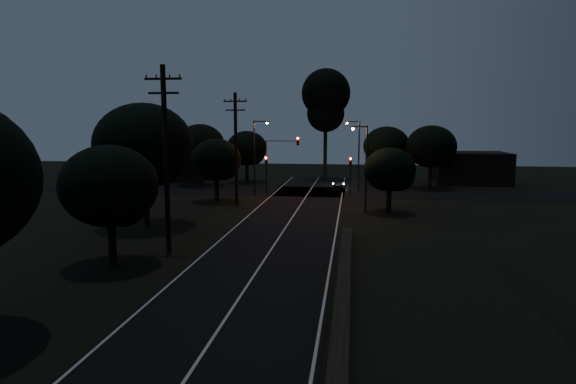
# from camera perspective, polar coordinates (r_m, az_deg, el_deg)

# --- Properties ---
(road_surface) EXTENTS (60.00, 70.00, 0.03)m
(road_surface) POSITION_cam_1_polar(r_m,az_deg,el_deg) (43.96, 1.25, -1.92)
(road_surface) COLOR black
(road_surface) RESTS_ON ground
(retaining_wall) EXTENTS (6.93, 26.00, 1.60)m
(retaining_wall) POSITION_cam_1_polar(r_m,az_deg,el_deg) (16.72, 17.62, -17.18)
(retaining_wall) COLOR black
(retaining_wall) RESTS_ON ground
(utility_pole_mid) EXTENTS (2.20, 0.30, 11.00)m
(utility_pole_mid) POSITION_cam_1_polar(r_m,az_deg,el_deg) (29.08, -14.29, 4.07)
(utility_pole_mid) COLOR black
(utility_pole_mid) RESTS_ON ground
(utility_pole_far) EXTENTS (2.20, 0.30, 10.50)m
(utility_pole_far) POSITION_cam_1_polar(r_m,az_deg,el_deg) (45.28, -6.20, 5.30)
(utility_pole_far) COLOR black
(utility_pole_far) RESTS_ON ground
(tree_left_b) EXTENTS (5.16, 5.16, 6.56)m
(tree_left_b) POSITION_cam_1_polar(r_m,az_deg,el_deg) (27.19, -20.18, 0.41)
(tree_left_b) COLOR black
(tree_left_b) RESTS_ON ground
(tree_left_c) EXTENTS (7.28, 7.28, 9.19)m
(tree_left_c) POSITION_cam_1_polar(r_m,az_deg,el_deg) (37.02, -16.44, 5.12)
(tree_left_c) COLOR black
(tree_left_c) RESTS_ON ground
(tree_left_d) EXTENTS (4.90, 4.90, 6.22)m
(tree_left_d) POSITION_cam_1_polar(r_m,az_deg,el_deg) (47.80, -8.34, 3.65)
(tree_left_d) COLOR black
(tree_left_d) RESTS_ON ground
(tree_far_nw) EXTENTS (5.32, 5.32, 6.74)m
(tree_far_nw) POSITION_cam_1_polar(r_m,az_deg,el_deg) (63.38, -4.76, 5.09)
(tree_far_nw) COLOR black
(tree_far_nw) RESTS_ON ground
(tree_far_w) EXTENTS (5.99, 5.99, 7.64)m
(tree_far_w) POSITION_cam_1_polar(r_m,az_deg,el_deg) (60.78, -10.20, 5.43)
(tree_far_w) COLOR black
(tree_far_w) RESTS_ON ground
(tree_far_ne) EXTENTS (5.80, 5.80, 7.33)m
(tree_far_ne) POSITION_cam_1_polar(r_m,az_deg,el_deg) (62.00, 11.79, 5.23)
(tree_far_ne) COLOR black
(tree_far_ne) RESTS_ON ground
(tree_far_e) EXTENTS (5.90, 5.90, 7.48)m
(tree_far_e) POSITION_cam_1_polar(r_m,az_deg,el_deg) (59.58, 16.81, 5.05)
(tree_far_e) COLOR black
(tree_far_e) RESTS_ON ground
(tree_right_a) EXTENTS (4.44, 4.44, 5.65)m
(tree_right_a) POSITION_cam_1_polar(r_m,az_deg,el_deg) (42.13, 12.18, 2.47)
(tree_right_a) COLOR black
(tree_right_a) RESTS_ON ground
(tall_pine) EXTENTS (6.65, 6.65, 15.12)m
(tall_pine) POSITION_cam_1_polar(r_m,az_deg,el_deg) (67.09, 4.50, 10.85)
(tall_pine) COLOR black
(tall_pine) RESTS_ON ground
(building_left) EXTENTS (10.00, 8.00, 4.40)m
(building_left) POSITION_cam_1_polar(r_m,az_deg,el_deg) (68.79, -13.51, 3.32)
(building_left) COLOR black
(building_left) RESTS_ON ground
(building_right) EXTENTS (9.00, 7.00, 4.00)m
(building_right) POSITION_cam_1_polar(r_m,az_deg,el_deg) (66.87, 20.81, 2.72)
(building_right) COLOR black
(building_right) RESTS_ON ground
(signal_left) EXTENTS (0.28, 0.35, 4.10)m
(signal_left) POSITION_cam_1_polar(r_m,az_deg,el_deg) (52.96, -2.60, 2.87)
(signal_left) COLOR black
(signal_left) RESTS_ON ground
(signal_right) EXTENTS (0.28, 0.35, 4.10)m
(signal_right) POSITION_cam_1_polar(r_m,az_deg,el_deg) (52.11, 7.41, 2.72)
(signal_right) COLOR black
(signal_right) RESTS_ON ground
(signal_mast) EXTENTS (3.70, 0.35, 6.25)m
(signal_mast) POSITION_cam_1_polar(r_m,az_deg,el_deg) (52.58, -0.80, 4.48)
(signal_mast) COLOR black
(signal_mast) RESTS_ON ground
(streetlight_a) EXTENTS (1.66, 0.26, 8.00)m
(streetlight_a) POSITION_cam_1_polar(r_m,az_deg,el_deg) (51.02, -3.80, 4.68)
(streetlight_a) COLOR black
(streetlight_a) RESTS_ON ground
(streetlight_b) EXTENTS (1.66, 0.26, 8.00)m
(streetlight_b) POSITION_cam_1_polar(r_m,az_deg,el_deg) (55.98, 8.20, 4.92)
(streetlight_b) COLOR black
(streetlight_b) RESTS_ON ground
(streetlight_c) EXTENTS (1.46, 0.26, 7.50)m
(streetlight_c) POSITION_cam_1_polar(r_m,az_deg,el_deg) (42.04, 9.03, 3.49)
(streetlight_c) COLOR black
(streetlight_c) RESTS_ON ground
(car) EXTENTS (1.41, 3.41, 1.15)m
(car) POSITION_cam_1_polar(r_m,az_deg,el_deg) (55.47, 5.95, 0.72)
(car) COLOR black
(car) RESTS_ON ground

